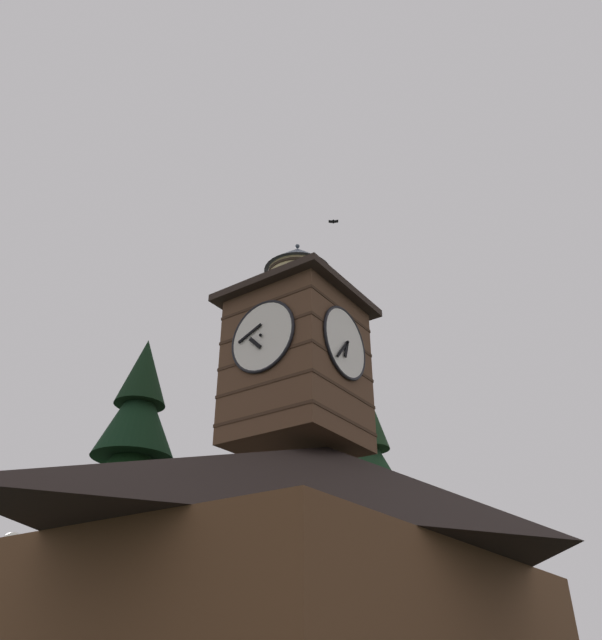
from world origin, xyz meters
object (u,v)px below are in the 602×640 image
object	(u,v)px
clock_tower	(297,355)
moon	(12,544)
building_main	(331,579)
pine_tree_aside	(376,550)
pine_tree_behind	(123,527)
flying_bird_high	(333,222)

from	to	relation	value
clock_tower	moon	bearing A→B (deg)	-111.85
building_main	pine_tree_aside	size ratio (longest dim) A/B	1.16
clock_tower	pine_tree_aside	bearing A→B (deg)	-163.98
clock_tower	pine_tree_aside	size ratio (longest dim) A/B	0.57
moon	pine_tree_behind	bearing A→B (deg)	63.92
pine_tree_behind	moon	bearing A→B (deg)	-116.08
pine_tree_behind	clock_tower	bearing A→B (deg)	95.84
clock_tower	pine_tree_behind	distance (m)	8.28
moon	building_main	bearing A→B (deg)	68.89
pine_tree_aside	flying_bird_high	size ratio (longest dim) A/B	27.61
clock_tower	building_main	bearing A→B (deg)	109.76
clock_tower	pine_tree_behind	xyz separation A→B (m)	(0.68, -6.69, -4.83)
pine_tree_aside	pine_tree_behind	bearing A→B (deg)	-20.00
pine_tree_behind	flying_bird_high	size ratio (longest dim) A/B	26.43
moon	flying_bird_high	distance (m)	46.05
pine_tree_aside	moon	bearing A→B (deg)	-100.86
moon	flying_bird_high	size ratio (longest dim) A/B	4.26
building_main	pine_tree_behind	world-z (taller)	pine_tree_behind
building_main	clock_tower	size ratio (longest dim) A/B	2.05
moon	pine_tree_aside	bearing A→B (deg)	79.14
building_main	flying_bird_high	bearing A→B (deg)	-153.23
clock_tower	pine_tree_aside	world-z (taller)	clock_tower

